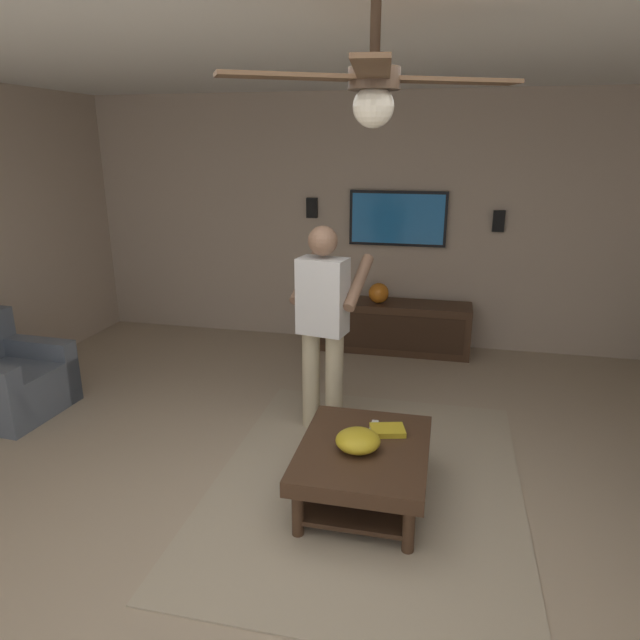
% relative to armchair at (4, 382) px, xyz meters
% --- Properties ---
extents(ground_plane, '(8.79, 8.79, 0.00)m').
position_rel_armchair_xyz_m(ground_plane, '(-1.12, -2.89, -0.28)').
color(ground_plane, tan).
extents(wall_back_tv, '(0.10, 6.99, 2.74)m').
position_rel_armchair_xyz_m(wall_back_tv, '(2.59, -2.89, 1.09)').
color(wall_back_tv, '#BCA893').
rests_on(wall_back_tv, ground).
extents(area_rug, '(2.66, 2.03, 0.01)m').
position_rel_armchair_xyz_m(area_rug, '(-0.39, -3.17, -0.27)').
color(area_rug, tan).
rests_on(area_rug, ground).
extents(armchair, '(0.84, 0.85, 0.82)m').
position_rel_armchair_xyz_m(armchair, '(0.00, 0.00, 0.00)').
color(armchair, slate).
rests_on(armchair, ground).
extents(coffee_table, '(1.00, 0.80, 0.40)m').
position_rel_armchair_xyz_m(coffee_table, '(-0.59, -3.17, 0.02)').
color(coffee_table, '#422B1C').
rests_on(coffee_table, ground).
extents(media_console, '(0.45, 1.70, 0.55)m').
position_rel_armchair_xyz_m(media_console, '(2.26, -3.05, -0.00)').
color(media_console, '#422B1C').
rests_on(media_console, ground).
extents(tv, '(0.05, 1.05, 0.59)m').
position_rel_armchair_xyz_m(tv, '(2.50, -3.05, 1.15)').
color(tv, black).
extents(person_standing, '(0.60, 0.61, 1.64)m').
position_rel_armchair_xyz_m(person_standing, '(0.32, -2.71, 0.65)').
color(person_standing, '#C6B793').
rests_on(person_standing, ground).
extents(bowl, '(0.28, 0.28, 0.13)m').
position_rel_armchair_xyz_m(bowl, '(-0.64, -3.14, 0.18)').
color(bowl, gold).
rests_on(bowl, coffee_table).
extents(remote_white, '(0.15, 0.05, 0.02)m').
position_rel_armchair_xyz_m(remote_white, '(-0.35, -3.20, 0.13)').
color(remote_white, white).
rests_on(remote_white, coffee_table).
extents(book, '(0.21, 0.25, 0.04)m').
position_rel_armchair_xyz_m(book, '(-0.39, -3.29, 0.14)').
color(book, gold).
rests_on(book, coffee_table).
extents(vase_round, '(0.22, 0.22, 0.22)m').
position_rel_armchair_xyz_m(vase_round, '(2.21, -2.90, 0.38)').
color(vase_round, orange).
rests_on(vase_round, media_console).
extents(wall_speaker_left, '(0.06, 0.12, 0.22)m').
position_rel_armchair_xyz_m(wall_speaker_left, '(2.51, -4.10, 1.15)').
color(wall_speaker_left, black).
extents(wall_speaker_right, '(0.06, 0.12, 0.22)m').
position_rel_armchair_xyz_m(wall_speaker_right, '(2.51, -2.09, 1.24)').
color(wall_speaker_right, black).
extents(ceiling_fan, '(1.20, 1.12, 0.46)m').
position_rel_armchair_xyz_m(ceiling_fan, '(-1.39, -3.28, 2.13)').
color(ceiling_fan, '#4C3828').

